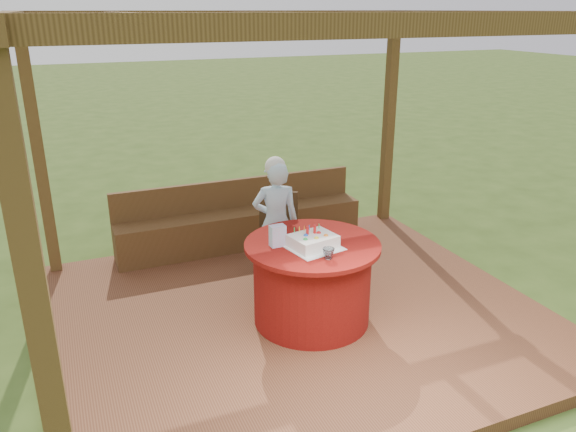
# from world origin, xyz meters

# --- Properties ---
(ground) EXTENTS (60.00, 60.00, 0.00)m
(ground) POSITION_xyz_m (0.00, 0.00, 0.00)
(ground) COLOR #344D19
(ground) RESTS_ON ground
(deck) EXTENTS (4.50, 4.00, 0.12)m
(deck) POSITION_xyz_m (0.00, 0.00, 0.06)
(deck) COLOR brown
(deck) RESTS_ON ground
(pergola) EXTENTS (4.50, 4.00, 2.72)m
(pergola) POSITION_xyz_m (0.00, 0.00, 2.41)
(pergola) COLOR brown
(pergola) RESTS_ON deck
(bench) EXTENTS (3.00, 0.42, 0.80)m
(bench) POSITION_xyz_m (0.00, 1.72, 0.38)
(bench) COLOR brown
(bench) RESTS_ON deck
(table) EXTENTS (1.22, 1.22, 0.78)m
(table) POSITION_xyz_m (0.04, -0.22, 0.51)
(table) COLOR maroon
(table) RESTS_ON deck
(chair) EXTENTS (0.53, 0.53, 0.87)m
(chair) POSITION_xyz_m (0.16, 0.88, 0.60)
(chair) COLOR #3D2813
(chair) RESTS_ON deck
(elderly_woman) EXTENTS (0.54, 0.42, 1.36)m
(elderly_woman) POSITION_xyz_m (0.04, 0.68, 0.80)
(elderly_woman) COLOR #9DCEEA
(elderly_woman) RESTS_ON deck
(birthday_cake) EXTENTS (0.50, 0.50, 0.19)m
(birthday_cake) POSITION_xyz_m (0.00, -0.31, 0.95)
(birthday_cake) COLOR white
(birthday_cake) RESTS_ON table
(gift_bag) EXTENTS (0.14, 0.09, 0.19)m
(gift_bag) POSITION_xyz_m (-0.27, -0.15, 0.99)
(gift_bag) COLOR #F19CD4
(gift_bag) RESTS_ON table
(drinking_glass) EXTENTS (0.13, 0.13, 0.09)m
(drinking_glass) POSITION_xyz_m (0.02, -0.57, 0.94)
(drinking_glass) COLOR silver
(drinking_glass) RESTS_ON table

